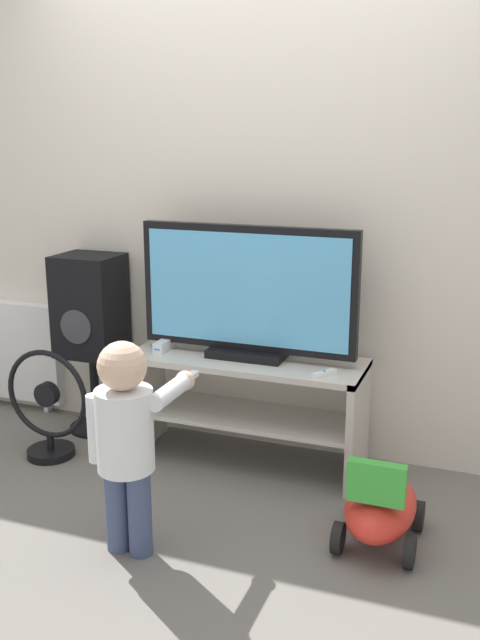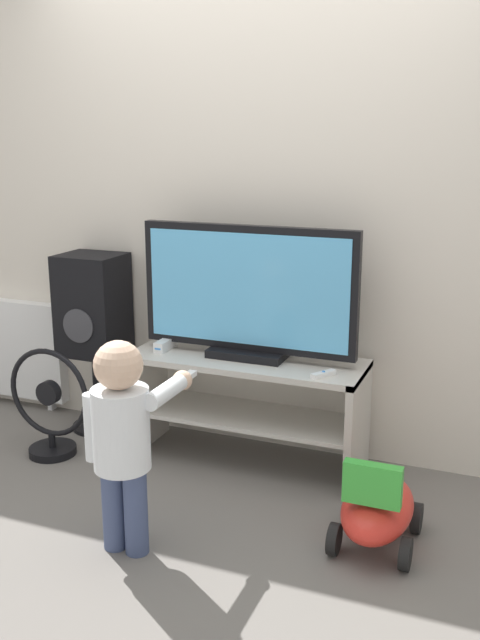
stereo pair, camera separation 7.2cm
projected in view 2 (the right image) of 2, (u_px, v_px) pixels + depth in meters
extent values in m
plane|color=slate|center=(230.00, 479.00, 3.46)|extent=(16.00, 16.00, 0.00)
cube|color=silver|center=(268.00, 201.00, 3.58)|extent=(10.00, 0.06, 2.60)
cube|color=beige|center=(246.00, 361.00, 3.52)|extent=(1.17, 0.42, 0.03)
cube|color=beige|center=(246.00, 416.00, 3.59)|extent=(1.13, 0.38, 0.02)
cube|color=beige|center=(147.00, 395.00, 3.79)|extent=(0.04, 0.42, 0.56)
cube|color=beige|center=(358.00, 427.00, 3.38)|extent=(0.04, 0.42, 0.56)
cube|color=black|center=(248.00, 353.00, 3.53)|extent=(0.38, 0.20, 0.04)
cube|color=black|center=(248.00, 289.00, 3.44)|extent=(1.09, 0.05, 0.61)
cube|color=#59B2EA|center=(246.00, 290.00, 3.42)|extent=(1.02, 0.01, 0.54)
cube|color=white|center=(166.00, 344.00, 3.65)|extent=(0.05, 0.18, 0.05)
cube|color=#3F8CE5|center=(158.00, 349.00, 3.57)|extent=(0.03, 0.00, 0.01)
cube|color=white|center=(323.00, 374.00, 3.24)|extent=(0.10, 0.13, 0.02)
cylinder|color=#337FD8|center=(324.00, 371.00, 3.24)|extent=(0.01, 0.01, 0.00)
cylinder|color=#3F4C72|center=(114.00, 507.00, 2.85)|extent=(0.09, 0.09, 0.36)
cylinder|color=#3F4C72|center=(136.00, 511.00, 2.82)|extent=(0.09, 0.09, 0.36)
cylinder|color=white|center=(121.00, 429.00, 2.75)|extent=(0.22, 0.22, 0.33)
sphere|color=beige|center=(118.00, 365.00, 2.68)|extent=(0.19, 0.19, 0.19)
cylinder|color=white|center=(93.00, 427.00, 2.80)|extent=(0.07, 0.07, 0.28)
cylinder|color=white|center=(167.00, 391.00, 2.79)|extent=(0.07, 0.28, 0.07)
sphere|color=beige|center=(182.00, 380.00, 2.92)|extent=(0.08, 0.08, 0.08)
cube|color=white|center=(187.00, 377.00, 2.95)|extent=(0.03, 0.13, 0.02)
cylinder|color=black|center=(100.00, 425.00, 4.07)|extent=(0.30, 0.30, 0.02)
cylinder|color=black|center=(98.00, 391.00, 4.02)|extent=(0.05, 0.05, 0.44)
cube|color=black|center=(93.00, 305.00, 3.89)|extent=(0.34, 0.29, 0.56)
cylinder|color=#38383D|center=(78.00, 326.00, 3.78)|extent=(0.18, 0.01, 0.18)
cylinder|color=black|center=(53.00, 450.00, 3.73)|extent=(0.24, 0.24, 0.04)
cylinder|color=black|center=(52.00, 440.00, 3.72)|extent=(0.04, 0.04, 0.08)
torus|color=black|center=(49.00, 393.00, 3.65)|extent=(0.47, 0.03, 0.47)
cylinder|color=black|center=(49.00, 393.00, 3.65)|extent=(0.12, 0.05, 0.12)
ellipsoid|color=red|center=(378.00, 508.00, 2.89)|extent=(0.28, 0.52, 0.18)
cube|color=green|center=(372.00, 484.00, 2.72)|extent=(0.22, 0.05, 0.17)
cylinder|color=black|center=(351.00, 505.00, 3.09)|extent=(0.04, 0.13, 0.13)
cylinder|color=black|center=(417.00, 518.00, 2.99)|extent=(0.04, 0.13, 0.13)
cylinder|color=black|center=(334.00, 539.00, 2.83)|extent=(0.04, 0.13, 0.13)
cylinder|color=black|center=(406.00, 554.00, 2.73)|extent=(0.04, 0.13, 0.13)
cube|color=white|center=(15.00, 348.00, 4.34)|extent=(0.70, 0.08, 0.60)
cube|color=silver|center=(52.00, 405.00, 4.33)|extent=(0.03, 0.05, 0.06)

